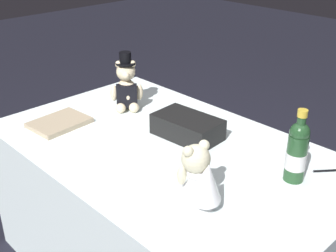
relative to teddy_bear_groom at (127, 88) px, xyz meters
name	(u,v)px	position (x,y,z in m)	size (l,w,h in m)	color
reception_table	(168,214)	(-0.44, 0.14, -0.46)	(1.55, 0.95, 0.70)	white
teddy_bear_groom	(127,88)	(0.00, 0.00, 0.00)	(0.15, 0.15, 0.29)	beige
teddy_bear_bride	(198,179)	(-0.80, 0.34, -0.01)	(0.21, 0.16, 0.23)	white
champagne_bottle	(297,151)	(-0.94, -0.03, 0.01)	(0.08, 0.08, 0.28)	#214625
signing_pen	(328,171)	(-1.00, -0.17, -0.11)	(0.09, 0.11, 0.01)	black
gift_case_black	(187,127)	(-0.43, 0.01, -0.06)	(0.31, 0.20, 0.09)	black
guestbook	(59,123)	(0.07, 0.35, -0.10)	(0.19, 0.25, 0.02)	tan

